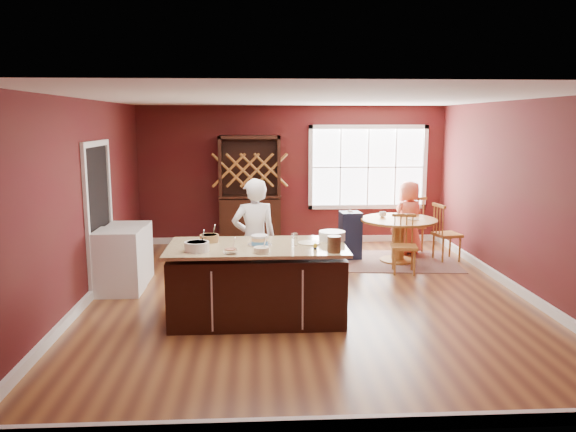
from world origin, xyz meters
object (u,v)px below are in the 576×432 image
object	(u,v)px
high_chair	(350,234)
dining_table	(398,231)
chair_east	(447,232)
washer	(119,262)
chair_north	(411,223)
baker	(254,240)
hutch	(250,191)
dryer	(130,252)
chair_south	(404,244)
seated_woman	(409,218)
layer_cake	(260,240)
toddler	(352,212)
kitchen_island	(257,284)

from	to	relation	value
high_chair	dining_table	bearing A→B (deg)	-22.97
chair_east	washer	distance (m)	5.47
chair_north	baker	bearing A→B (deg)	34.64
hutch	dryer	size ratio (longest dim) A/B	2.44
chair_south	seated_woman	size ratio (longest dim) A/B	0.71
chair_south	hutch	distance (m)	3.31
chair_north	washer	xyz separation A→B (m)	(-4.79, -2.33, -0.08)
chair_south	chair_north	distance (m)	1.61
seated_woman	layer_cake	bearing A→B (deg)	24.12
baker	toddler	distance (m)	2.87
chair_east	dryer	bearing A→B (deg)	89.06
baker	washer	xyz separation A→B (m)	(-1.90, 0.41, -0.38)
seated_woman	toddler	world-z (taller)	seated_woman
toddler	dryer	bearing A→B (deg)	-160.85
washer	hutch	bearing A→B (deg)	58.38
chair_north	high_chair	xyz separation A→B (m)	(-1.22, -0.52, -0.09)
high_chair	hutch	distance (m)	2.19
seated_woman	toddler	distance (m)	1.09
seated_woman	dryer	distance (m)	4.91
high_chair	chair_south	bearing A→B (deg)	-59.96
baker	chair_south	distance (m)	2.69
hutch	dryer	world-z (taller)	hutch
kitchen_island	washer	distance (m)	2.25
high_chair	seated_woman	bearing A→B (deg)	8.81
high_chair	dryer	world-z (taller)	dryer
chair_east	chair_south	xyz separation A→B (m)	(-0.96, -0.78, -0.03)
chair_north	hutch	world-z (taller)	hutch
high_chair	dryer	distance (m)	3.76
kitchen_island	high_chair	world-z (taller)	kitchen_island
seated_woman	hutch	world-z (taller)	hutch
chair_east	washer	world-z (taller)	chair_east
dining_table	kitchen_island	bearing A→B (deg)	-132.05
layer_cake	seated_woman	distance (m)	4.21
layer_cake	chair_east	bearing A→B (deg)	39.69
chair_east	washer	xyz separation A→B (m)	(-5.24, -1.58, -0.05)
baker	dryer	size ratio (longest dim) A/B	1.90
chair_south	seated_woman	world-z (taller)	seated_woman
chair_east	hutch	xyz separation A→B (m)	(-3.43, 1.36, 0.56)
chair_east	high_chair	world-z (taller)	chair_east
toddler	hutch	world-z (taller)	hutch
kitchen_island	dryer	bearing A→B (deg)	137.25
high_chair	washer	bearing A→B (deg)	-158.10
layer_cake	chair_east	world-z (taller)	layer_cake
seated_woman	baker	bearing A→B (deg)	16.16
layer_cake	washer	world-z (taller)	layer_cake
kitchen_island	high_chair	distance (m)	3.38
chair_south	toddler	size ratio (longest dim) A/B	3.64
layer_cake	high_chair	size ratio (longest dim) A/B	0.33
kitchen_island	layer_cake	size ratio (longest dim) A/B	7.38
high_chair	baker	bearing A→B (deg)	-131.99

